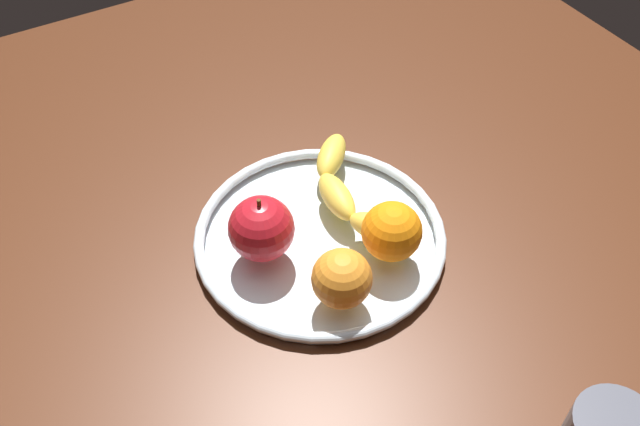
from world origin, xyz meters
TOP-DOWN VIEW (x-y plane):
  - ground_plane at (0.00, 0.00)cm, footprint 119.91×119.91cm
  - fruit_bowl at (0.00, 0.00)cm, footprint 28.11×28.11cm
  - banana at (-1.86, 5.19)cm, footprint 20.66×8.56cm
  - apple at (-0.72, -6.67)cm, footprint 7.06×7.06cm
  - orange_back_right at (8.79, -2.61)cm, footprint 6.15×6.15cm
  - orange_front_left at (6.24, 5.06)cm, footprint 6.47×6.47cm

SIDE VIEW (x-z plane):
  - ground_plane at x=0.00cm, z-range -4.00..0.00cm
  - fruit_bowl at x=0.00cm, z-range 0.02..1.82cm
  - banana at x=-1.86cm, z-range 1.80..4.87cm
  - orange_back_right at x=8.79cm, z-range 1.80..7.95cm
  - orange_front_left at x=6.24cm, z-range 1.80..8.27cm
  - apple at x=-0.72cm, z-range 1.40..9.26cm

